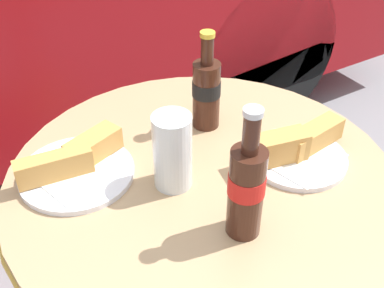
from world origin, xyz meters
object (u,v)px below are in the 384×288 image
at_px(drinking_glass, 173,154).
at_px(bistro_table, 201,221).
at_px(cola_bottle_left, 206,91).
at_px(cola_bottle_right, 246,187).
at_px(lunch_plate_near, 76,165).
at_px(lunch_plate_far, 295,149).

bearing_deg(drinking_glass, bistro_table, -6.67).
relative_size(bistro_table, cola_bottle_left, 3.54).
distance_m(cola_bottle_left, drinking_glass, 0.21).
bearing_deg(cola_bottle_right, cola_bottle_left, 69.10).
bearing_deg(cola_bottle_right, drinking_glass, 104.60).
height_order(bistro_table, drinking_glass, drinking_glass).
bearing_deg(bistro_table, drinking_glass, 173.33).
height_order(cola_bottle_right, lunch_plate_near, cola_bottle_right).
bearing_deg(drinking_glass, lunch_plate_near, 140.80).
bearing_deg(cola_bottle_left, drinking_glass, -139.86).
xyz_separation_m(cola_bottle_left, lunch_plate_near, (-0.31, -0.01, -0.07)).
distance_m(cola_bottle_left, lunch_plate_near, 0.32).
bearing_deg(lunch_plate_near, cola_bottle_left, 2.11).
distance_m(bistro_table, lunch_plate_far, 0.26).
xyz_separation_m(cola_bottle_right, lunch_plate_near, (-0.20, 0.30, -0.08)).
xyz_separation_m(drinking_glass, lunch_plate_near, (-0.15, 0.12, -0.05)).
bearing_deg(cola_bottle_right, lunch_plate_far, 26.76).
distance_m(cola_bottle_right, lunch_plate_far, 0.24).
height_order(drinking_glass, lunch_plate_near, drinking_glass).
xyz_separation_m(lunch_plate_near, lunch_plate_far, (0.40, -0.19, 0.00)).
height_order(bistro_table, lunch_plate_near, lunch_plate_near).
relative_size(bistro_table, drinking_glass, 5.16).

